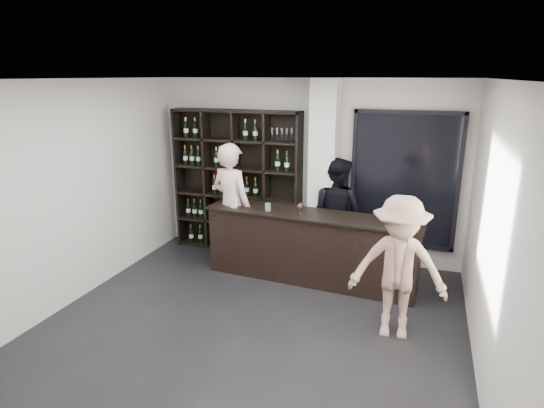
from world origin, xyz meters
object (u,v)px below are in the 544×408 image
at_px(wine_shelf, 237,182).
at_px(taster_black, 336,213).
at_px(taster_pink, 232,207).
at_px(customer, 398,268).
at_px(tasting_counter, 311,247).

relative_size(wine_shelf, taster_black, 1.37).
distance_m(taster_pink, customer, 2.86).
distance_m(wine_shelf, taster_black, 1.77).
height_order(tasting_counter, customer, customer).
bearing_deg(wine_shelf, customer, -34.79).
xyz_separation_m(tasting_counter, taster_pink, (-1.29, 0.10, 0.47)).
bearing_deg(tasting_counter, taster_pink, 179.56).
height_order(wine_shelf, customer, wine_shelf).
xyz_separation_m(tasting_counter, customer, (1.30, -1.13, 0.33)).
distance_m(taster_black, customer, 2.07).
height_order(wine_shelf, taster_pink, wine_shelf).
bearing_deg(customer, wine_shelf, 142.24).
bearing_deg(customer, taster_black, 118.02).
distance_m(tasting_counter, taster_pink, 1.37).
xyz_separation_m(taster_black, customer, (1.07, -1.78, -0.03)).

